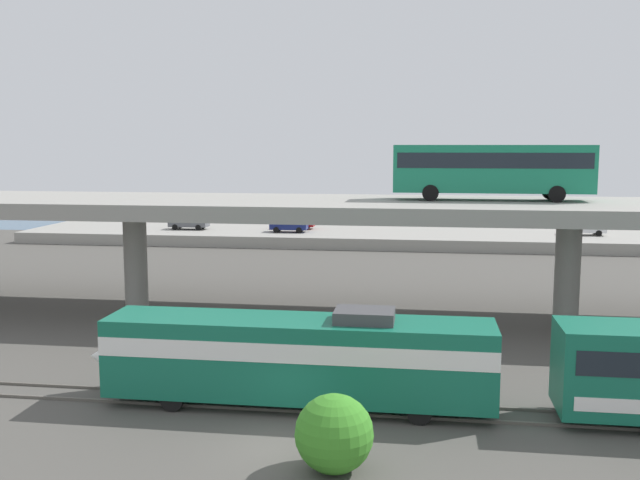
% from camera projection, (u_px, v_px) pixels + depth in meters
% --- Properties ---
extents(ground_plane, '(260.00, 260.00, 0.00)m').
position_uv_depth(ground_plane, '(280.00, 445.00, 26.03)').
color(ground_plane, '#4C4944').
extents(rail_strip_near, '(110.00, 0.12, 0.12)m').
position_uv_depth(rail_strip_near, '(295.00, 411.00, 29.21)').
color(rail_strip_near, '#59544C').
rests_on(rail_strip_near, ground_plane).
extents(rail_strip_far, '(110.00, 0.12, 0.12)m').
position_uv_depth(rail_strip_far, '(302.00, 398.00, 30.68)').
color(rail_strip_far, '#59544C').
rests_on(rail_strip_far, ground_plane).
extents(train_locomotive, '(17.04, 3.04, 4.18)m').
position_uv_depth(train_locomotive, '(279.00, 354.00, 29.78)').
color(train_locomotive, '#14664C').
rests_on(train_locomotive, ground_plane).
extents(highway_overpass, '(96.00, 10.95, 7.34)m').
position_uv_depth(highway_overpass, '(343.00, 211.00, 44.77)').
color(highway_overpass, gray).
rests_on(highway_overpass, ground_plane).
extents(transit_bus_on_overpass, '(12.00, 2.68, 3.40)m').
position_uv_depth(transit_bus_on_overpass, '(492.00, 167.00, 44.37)').
color(transit_bus_on_overpass, '#197A56').
rests_on(transit_bus_on_overpass, highway_overpass).
extents(pier_parking_lot, '(78.62, 13.45, 1.21)m').
position_uv_depth(pier_parking_lot, '(378.00, 237.00, 79.91)').
color(pier_parking_lot, gray).
rests_on(pier_parking_lot, ground_plane).
extents(parked_car_0, '(4.32, 1.87, 1.50)m').
position_uv_depth(parked_car_0, '(584.00, 228.00, 76.47)').
color(parked_car_0, silver).
rests_on(parked_car_0, pier_parking_lot).
extents(parked_car_1, '(4.37, 1.91, 1.50)m').
position_uv_depth(parked_car_1, '(189.00, 223.00, 81.67)').
color(parked_car_1, '#515459').
rests_on(parked_car_1, pier_parking_lot).
extents(parked_car_2, '(4.27, 1.83, 1.50)m').
position_uv_depth(parked_car_2, '(296.00, 222.00, 82.15)').
color(parked_car_2, maroon).
rests_on(parked_car_2, pier_parking_lot).
extents(parked_car_3, '(4.06, 1.82, 1.50)m').
position_uv_depth(parked_car_3, '(289.00, 225.00, 79.07)').
color(parked_car_3, navy).
rests_on(parked_car_3, pier_parking_lot).
extents(harbor_water, '(140.00, 36.00, 0.01)m').
position_uv_depth(harbor_water, '(388.00, 221.00, 102.55)').
color(harbor_water, '#385B7A').
rests_on(harbor_water, ground_plane).
extents(shrub_right, '(2.63, 2.63, 2.63)m').
position_uv_depth(shrub_right, '(334.00, 434.00, 23.78)').
color(shrub_right, '#3A8826').
rests_on(shrub_right, ground_plane).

